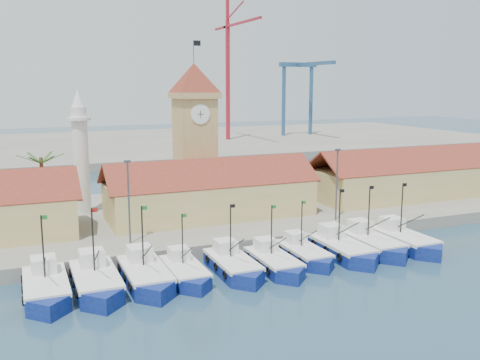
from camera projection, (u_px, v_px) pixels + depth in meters
name	position (u px, v px, depth m)	size (l,w,h in m)	color
ground	(279.00, 277.00, 51.69)	(400.00, 400.00, 0.00)	navy
quay	(201.00, 215.00, 73.35)	(140.00, 32.00, 1.50)	gray
terminal	(104.00, 146.00, 151.40)	(240.00, 80.00, 2.00)	gray
boat_0	(46.00, 290.00, 46.44)	(3.69, 10.12, 7.66)	navy
boat_1	(97.00, 283.00, 47.93)	(3.84, 10.51, 7.96)	navy
boat_2	(146.00, 277.00, 49.50)	(3.75, 10.28, 7.78)	navy
boat_3	(185.00, 273.00, 50.79)	(3.22, 8.82, 6.67)	navy
boat_4	(234.00, 267.00, 52.41)	(3.50, 9.58, 7.25)	navy
boat_5	(275.00, 264.00, 53.46)	(3.33, 9.12, 6.90)	navy
boat_6	(305.00, 255.00, 56.25)	(3.24, 8.87, 6.71)	navy
boat_7	(343.00, 250.00, 57.48)	(3.74, 10.24, 7.75)	navy
boat_8	(373.00, 245.00, 59.40)	(3.73, 10.23, 7.74)	navy
boat_9	(406.00, 242.00, 60.53)	(3.78, 10.35, 7.83)	navy
hall_center	(210.00, 197.00, 69.15)	(27.04, 10.13, 7.61)	#D6BA75
hall_right	(408.00, 180.00, 81.29)	(31.20, 10.13, 7.61)	#D6BA75
clock_tower	(195.00, 132.00, 73.18)	(5.80, 5.80, 22.70)	tan
minaret	(81.00, 152.00, 69.70)	(3.00, 3.00, 16.30)	silver
palm_tree	(43.00, 183.00, 66.60)	(5.60, 5.03, 8.39)	brown
lamp_posts	(237.00, 189.00, 61.63)	(80.70, 0.25, 9.03)	#3F3F44
crane_red_right	(230.00, 62.00, 154.92)	(1.00, 32.95, 40.86)	#A41929
gantry	(303.00, 79.00, 168.51)	(13.00, 22.00, 23.20)	#28527C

